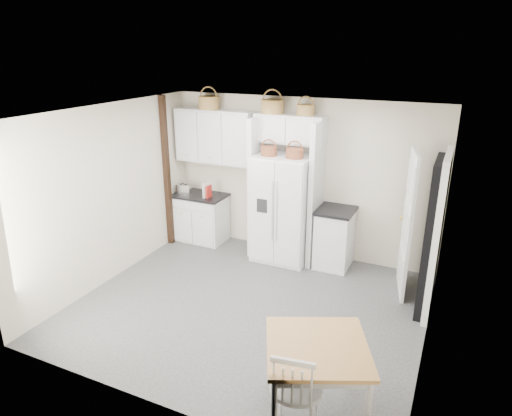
% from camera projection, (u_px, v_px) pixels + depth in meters
% --- Properties ---
extents(floor, '(4.50, 4.50, 0.00)m').
position_uv_depth(floor, '(249.00, 306.00, 6.21)').
color(floor, '#353536').
rests_on(floor, ground).
extents(ceiling, '(4.50, 4.50, 0.00)m').
position_uv_depth(ceiling, '(248.00, 114.00, 5.34)').
color(ceiling, white).
rests_on(ceiling, wall_back).
extents(wall_back, '(4.50, 0.00, 4.50)m').
position_uv_depth(wall_back, '(301.00, 178.00, 7.48)').
color(wall_back, beige).
rests_on(wall_back, floor).
extents(wall_left, '(0.00, 4.00, 4.00)m').
position_uv_depth(wall_left, '(110.00, 194.00, 6.66)').
color(wall_left, beige).
rests_on(wall_left, floor).
extents(wall_right, '(0.00, 4.00, 4.00)m').
position_uv_depth(wall_right, '(437.00, 249.00, 4.89)').
color(wall_right, beige).
rests_on(wall_right, floor).
extents(refrigerator, '(0.90, 0.72, 1.74)m').
position_uv_depth(refrigerator, '(283.00, 208.00, 7.36)').
color(refrigerator, silver).
rests_on(refrigerator, floor).
extents(base_cab_left, '(0.89, 0.56, 0.83)m').
position_uv_depth(base_cab_left, '(201.00, 218.00, 8.23)').
color(base_cab_left, white).
rests_on(base_cab_left, floor).
extents(base_cab_right, '(0.52, 0.63, 0.92)m').
position_uv_depth(base_cab_right, '(335.00, 239.00, 7.24)').
color(base_cab_right, white).
rests_on(base_cab_right, floor).
extents(dining_table, '(1.22, 1.22, 0.77)m').
position_uv_depth(dining_table, '(316.00, 380.00, 4.29)').
color(dining_table, '#A86A2F').
rests_on(dining_table, floor).
extents(windsor_chair, '(0.54, 0.50, 0.97)m').
position_uv_depth(windsor_chair, '(296.00, 389.00, 4.04)').
color(windsor_chair, white).
rests_on(windsor_chair, floor).
extents(counter_left, '(0.93, 0.60, 0.04)m').
position_uv_depth(counter_left, '(200.00, 195.00, 8.08)').
color(counter_left, black).
rests_on(counter_left, base_cab_left).
extents(counter_right, '(0.56, 0.67, 0.04)m').
position_uv_depth(counter_right, '(336.00, 210.00, 7.07)').
color(counter_right, black).
rests_on(counter_right, base_cab_right).
extents(toaster, '(0.27, 0.19, 0.17)m').
position_uv_depth(toaster, '(184.00, 189.00, 8.10)').
color(toaster, silver).
rests_on(toaster, counter_left).
extents(cookbook_red, '(0.04, 0.14, 0.21)m').
position_uv_depth(cookbook_red, '(209.00, 192.00, 7.88)').
color(cookbook_red, '#AF1F18').
rests_on(cookbook_red, counter_left).
extents(cookbook_cream, '(0.08, 0.18, 0.27)m').
position_uv_depth(cookbook_cream, '(207.00, 190.00, 7.89)').
color(cookbook_cream, beige).
rests_on(cookbook_cream, counter_left).
extents(basket_upper_b, '(0.36, 0.36, 0.21)m').
position_uv_depth(basket_upper_b, '(209.00, 103.00, 7.58)').
color(basket_upper_b, brown).
rests_on(basket_upper_b, upper_cabinet).
extents(basket_bridge_a, '(0.37, 0.37, 0.21)m').
position_uv_depth(basket_bridge_a, '(272.00, 106.00, 7.13)').
color(basket_bridge_a, brown).
rests_on(basket_bridge_a, bridge_cabinet).
extents(basket_bridge_b, '(0.28, 0.28, 0.16)m').
position_uv_depth(basket_bridge_b, '(306.00, 110.00, 6.92)').
color(basket_bridge_b, brown).
rests_on(basket_bridge_b, bridge_cabinet).
extents(basket_fridge_a, '(0.26, 0.26, 0.14)m').
position_uv_depth(basket_fridge_a, '(269.00, 151.00, 7.04)').
color(basket_fridge_a, brown).
rests_on(basket_fridge_a, refrigerator).
extents(basket_fridge_b, '(0.27, 0.27, 0.15)m').
position_uv_depth(basket_fridge_b, '(295.00, 153.00, 6.87)').
color(basket_fridge_b, brown).
rests_on(basket_fridge_b, refrigerator).
extents(upper_cabinet, '(1.40, 0.34, 0.90)m').
position_uv_depth(upper_cabinet, '(215.00, 136.00, 7.73)').
color(upper_cabinet, white).
rests_on(upper_cabinet, wall_back).
extents(bridge_cabinet, '(1.12, 0.34, 0.45)m').
position_uv_depth(bridge_cabinet, '(290.00, 129.00, 7.12)').
color(bridge_cabinet, white).
rests_on(bridge_cabinet, wall_back).
extents(fridge_panel_left, '(0.08, 0.60, 2.30)m').
position_uv_depth(fridge_panel_left, '(257.00, 187.00, 7.54)').
color(fridge_panel_left, white).
rests_on(fridge_panel_left, floor).
extents(fridge_panel_right, '(0.08, 0.60, 2.30)m').
position_uv_depth(fridge_panel_right, '(316.00, 195.00, 7.14)').
color(fridge_panel_right, white).
rests_on(fridge_panel_right, floor).
extents(trim_post, '(0.09, 0.09, 2.60)m').
position_uv_depth(trim_post, '(167.00, 173.00, 7.80)').
color(trim_post, black).
rests_on(trim_post, floor).
extents(doorway_void, '(0.18, 0.85, 2.05)m').
position_uv_depth(doorway_void, '(433.00, 237.00, 5.87)').
color(doorway_void, black).
rests_on(doorway_void, floor).
extents(door_slab, '(0.21, 0.79, 2.05)m').
position_uv_depth(door_slab, '(408.00, 224.00, 6.30)').
color(door_slab, white).
rests_on(door_slab, floor).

